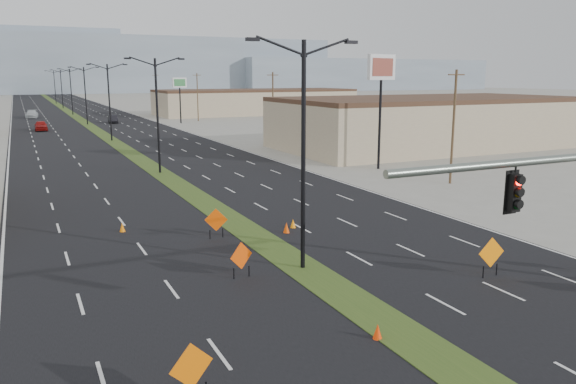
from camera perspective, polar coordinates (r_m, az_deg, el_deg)
name	(u,v)px	position (r m, az deg, el deg)	size (l,w,h in m)	color
road_surface	(85,123)	(110.34, -19.92, 6.62)	(25.00, 400.00, 0.02)	black
median_strip	(85,123)	(110.34, -19.92, 6.62)	(2.00, 400.00, 0.04)	#2E4A1A
building_se_near	(428,124)	(70.89, 14.04, 6.72)	(36.00, 18.00, 5.50)	tan
building_se_far	(256,103)	(129.26, -3.32, 9.05)	(44.00, 16.00, 5.00)	tan
mesa_center	(121,65)	(313.68, -16.61, 12.27)	(220.00, 50.00, 28.00)	gray
mesa_east	(358,75)	(355.19, 7.10, 11.73)	(160.00, 50.00, 18.00)	gray
streetlight_0	(303,149)	(24.32, 1.57, 4.38)	(5.15, 0.24, 10.02)	black
streetlight_1	(157,112)	(50.76, -13.14, 7.93)	(5.15, 0.24, 10.02)	black
streetlight_2	(109,100)	(78.30, -17.70, 8.92)	(5.15, 0.24, 10.02)	black
streetlight_3	(85,94)	(106.07, -19.89, 9.38)	(5.15, 0.24, 10.02)	black
streetlight_4	(71,90)	(133.95, -21.18, 9.64)	(5.15, 0.24, 10.02)	black
streetlight_5	(62,88)	(161.86, -22.02, 9.81)	(5.15, 0.24, 10.02)	black
streetlight_6	(55,86)	(189.80, -22.61, 9.92)	(5.15, 0.24, 10.02)	black
utility_pole_0	(453,125)	(46.52, 16.45, 6.51)	(1.60, 0.20, 9.00)	#4C3823
utility_pole_1	(273,105)	(76.16, -1.54, 8.84)	(1.60, 0.20, 9.00)	#4C3823
utility_pole_2	(198,96)	(109.03, -9.17, 9.57)	(1.60, 0.20, 9.00)	#4C3823
utility_pole_3	(156,92)	(142.91, -13.24, 9.89)	(1.60, 0.20, 9.00)	#4C3823
car_left	(41,126)	(97.11, -23.81, 6.18)	(1.85, 4.61, 1.57)	maroon
car_mid	(113,119)	(108.47, -17.36, 7.08)	(1.51, 4.33, 1.43)	black
car_far	(32,114)	(126.91, -24.58, 7.20)	(2.23, 5.49, 1.59)	#B4BABE
construction_sign_0	(191,368)	(15.60, -9.78, -17.22)	(1.27, 0.35, 1.73)	#D55D04
construction_sign_1	(241,257)	(24.19, -4.78, -6.61)	(1.14, 0.44, 1.59)	#E04204
construction_sign_2	(216,221)	(30.08, -7.32, -2.93)	(1.17, 0.46, 1.64)	#DD4704
construction_sign_3	(491,254)	(25.71, 19.95, -5.93)	(1.32, 0.13, 1.76)	orange
cone_0	(378,332)	(19.25, 9.09, -13.83)	(0.32, 0.32, 0.54)	#EF3405
cone_1	(286,228)	(31.00, -0.17, -3.65)	(0.36, 0.36, 0.61)	#D74004
cone_2	(293,224)	(32.01, 0.51, -3.22)	(0.32, 0.32, 0.54)	orange
cone_3	(122,227)	(32.55, -16.49, -3.46)	(0.32, 0.32, 0.53)	orange
pole_sign_east_near	(381,75)	(52.41, 9.47, 11.61)	(3.38, 1.16, 10.41)	black
pole_sign_east_far	(180,87)	(104.73, -10.95, 10.48)	(2.69, 0.73, 8.18)	black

